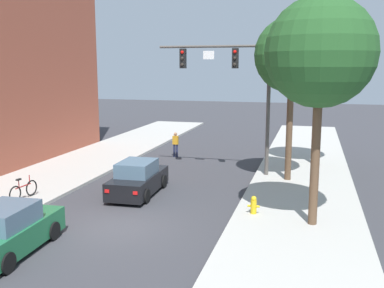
{
  "coord_description": "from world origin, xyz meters",
  "views": [
    {
      "loc": [
        6.85,
        -14.52,
        5.91
      ],
      "look_at": [
        0.99,
        7.08,
        2.0
      ],
      "focal_mm": 41.69,
      "sensor_mm": 36.0,
      "label": 1
    }
  ],
  "objects": [
    {
      "name": "street_tree_nearest",
      "position": [
        7.03,
        1.87,
        6.36
      ],
      "size": [
        3.89,
        3.89,
        8.19
      ],
      "color": "brown",
      "rests_on": "sidewalk_right"
    },
    {
      "name": "car_following_green",
      "position": [
        -2.34,
        -3.07,
        0.72
      ],
      "size": [
        1.99,
        4.31,
        1.6
      ],
      "color": "#1E663D",
      "rests_on": "ground"
    },
    {
      "name": "ground_plane",
      "position": [
        0.0,
        0.0,
        0.0
      ],
      "size": [
        120.0,
        120.0,
        0.0
      ],
      "primitive_type": "plane",
      "color": "#38383D"
    },
    {
      "name": "pedestrian_crossing_road",
      "position": [
        -1.75,
        13.04,
        0.91
      ],
      "size": [
        0.36,
        0.22,
        1.64
      ],
      "color": "#232847",
      "rests_on": "ground"
    },
    {
      "name": "fire_hydrant",
      "position": [
        4.77,
        2.46,
        0.51
      ],
      "size": [
        0.48,
        0.24,
        0.72
      ],
      "color": "gold",
      "rests_on": "sidewalk_right"
    },
    {
      "name": "street_tree_second",
      "position": [
        5.76,
        8.33,
        6.43
      ],
      "size": [
        3.75,
        3.75,
        8.19
      ],
      "color": "brown",
      "rests_on": "sidewalk_right"
    },
    {
      "name": "sidewalk_right",
      "position": [
        6.5,
        0.0,
        0.07
      ],
      "size": [
        5.0,
        60.0,
        0.15
      ],
      "primitive_type": "cube",
      "color": "#B2AFA8",
      "rests_on": "ground"
    },
    {
      "name": "street_tree_third",
      "position": [
        7.04,
        12.79,
        5.54
      ],
      "size": [
        3.79,
        3.79,
        7.31
      ],
      "color": "brown",
      "rests_on": "sidewalk_right"
    },
    {
      "name": "traffic_signal_mast",
      "position": [
        2.91,
        9.07,
        5.32
      ],
      "size": [
        6.07,
        0.38,
        7.5
      ],
      "color": "#514C47",
      "rests_on": "sidewalk_right"
    },
    {
      "name": "car_lead_black",
      "position": [
        -0.86,
        4.27,
        0.72
      ],
      "size": [
        1.94,
        4.29,
        1.6
      ],
      "color": "black",
      "rests_on": "ground"
    },
    {
      "name": "bicycle_leaning",
      "position": [
        -5.25,
        1.79,
        0.54
      ],
      "size": [
        0.19,
        1.77,
        0.98
      ],
      "color": "black",
      "rests_on": "sidewalk_left"
    }
  ]
}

